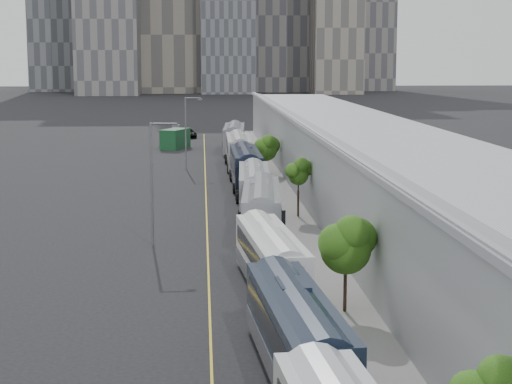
{
  "coord_description": "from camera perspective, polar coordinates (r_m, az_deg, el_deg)",
  "views": [
    {
      "loc": [
        -1.79,
        -12.1,
        12.85
      ],
      "look_at": [
        2.18,
        50.86,
        3.0
      ],
      "focal_mm": 60.0,
      "sensor_mm": 36.0,
      "label": 1
    }
  ],
  "objects": [
    {
      "name": "sidewalk",
      "position": [
        69.15,
        5.43,
        -1.82
      ],
      "size": [
        10.0,
        170.0,
        0.12
      ],
      "primitive_type": "cube",
      "color": "gray",
      "rests_on": "ground"
    },
    {
      "name": "bus_7",
      "position": [
        118.63,
        -1.46,
        3.47
      ],
      "size": [
        3.54,
        13.69,
        3.96
      ],
      "rotation": [
        0.0,
        0.0,
        -0.06
      ],
      "color": "slate",
      "rests_on": "ground"
    },
    {
      "name": "bus_4",
      "position": [
        73.26,
        -0.13,
        0.02
      ],
      "size": [
        3.16,
        12.88,
        3.73
      ],
      "rotation": [
        0.0,
        0.0,
        -0.05
      ],
      "color": "#989AA2",
      "rests_on": "ground"
    },
    {
      "name": "bus_2",
      "position": [
        47.95,
        0.99,
        -4.84
      ],
      "size": [
        3.42,
        12.19,
        3.52
      ],
      "rotation": [
        0.0,
        0.0,
        0.08
      ],
      "color": "white",
      "rests_on": "ground"
    },
    {
      "name": "depot",
      "position": [
        69.34,
        8.74,
        1.03
      ],
      "size": [
        12.45,
        160.4,
        7.2
      ],
      "color": "gray",
      "rests_on": "ground"
    },
    {
      "name": "street_lamp_far",
      "position": [
        100.1,
        -4.6,
        4.29
      ],
      "size": [
        2.04,
        0.22,
        8.44
      ],
      "color": "#59595E",
      "rests_on": "ground"
    },
    {
      "name": "tree_2",
      "position": [
        69.31,
        2.85,
        1.31
      ],
      "size": [
        1.67,
        1.67,
        4.62
      ],
      "color": "black",
      "rests_on": "ground"
    },
    {
      "name": "tree_1",
      "position": [
        43.3,
        6.01,
        -3.3
      ],
      "size": [
        2.6,
        2.6,
        5.07
      ],
      "color": "black",
      "rests_on": "ground"
    },
    {
      "name": "bus_5",
      "position": [
        86.91,
        -0.69,
        1.48
      ],
      "size": [
        3.0,
        13.5,
        3.94
      ],
      "rotation": [
        0.0,
        0.0,
        0.01
      ],
      "color": "black",
      "rests_on": "ground"
    },
    {
      "name": "street_lamp_near",
      "position": [
        59.11,
        -6.78,
        1.15
      ],
      "size": [
        2.04,
        0.22,
        8.57
      ],
      "color": "#59595E",
      "rests_on": "ground"
    },
    {
      "name": "suv",
      "position": [
        141.16,
        -4.56,
        3.92
      ],
      "size": [
        3.19,
        5.59,
        1.47
      ],
      "primitive_type": "imported",
      "rotation": [
        0.0,
        0.0,
        0.15
      ],
      "color": "black",
      "rests_on": "ground"
    },
    {
      "name": "shipping_container",
      "position": [
        124.04,
        -5.41,
        3.55
      ],
      "size": [
        4.35,
        5.93,
        2.85
      ],
      "primitive_type": "cube",
      "rotation": [
        0.0,
        0.0,
        -0.39
      ],
      "color": "#133E20",
      "rests_on": "ground"
    },
    {
      "name": "lane_line",
      "position": [
        68.31,
        -3.3,
        -1.97
      ],
      "size": [
        0.12,
        160.0,
        0.02
      ],
      "primitive_type": "cube",
      "color": "gold",
      "rests_on": "ground"
    },
    {
      "name": "bus_6",
      "position": [
        101.68,
        -1.16,
        2.57
      ],
      "size": [
        3.04,
        13.74,
        4.01
      ],
      "rotation": [
        0.0,
        0.0,
        -0.01
      ],
      "color": "#BABABC",
      "rests_on": "ground"
    },
    {
      "name": "tree_3",
      "position": [
        95.33,
        0.68,
        3.03
      ],
      "size": [
        2.48,
        2.48,
        4.4
      ],
      "color": "black",
      "rests_on": "ground"
    },
    {
      "name": "bus_3",
      "position": [
        62.35,
        0.36,
        -1.49
      ],
      "size": [
        3.61,
        13.4,
        3.87
      ],
      "rotation": [
        0.0,
        0.0,
        -0.07
      ],
      "color": "slate",
      "rests_on": "ground"
    },
    {
      "name": "bus_1",
      "position": [
        35.16,
        2.7,
        -9.91
      ],
      "size": [
        3.4,
        12.56,
        3.63
      ],
      "rotation": [
        0.0,
        0.0,
        0.07
      ],
      "color": "#151F2F",
      "rests_on": "ground"
    }
  ]
}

